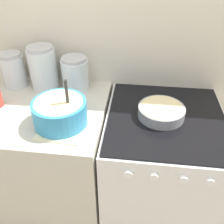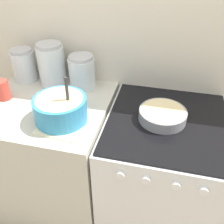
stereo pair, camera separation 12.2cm
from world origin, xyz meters
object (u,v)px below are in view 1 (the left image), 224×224
mixing_bowl (60,111)px  baking_pan (161,111)px  storage_jar_left (14,72)px  stove (158,172)px  storage_jar_right (75,76)px  storage_jar_middle (44,70)px

mixing_bowl → baking_pan: (0.52, 0.12, -0.04)m
mixing_bowl → baking_pan: size_ratio=1.10×
mixing_bowl → storage_jar_left: mixing_bowl is taller
stove → mixing_bowl: size_ratio=3.22×
stove → storage_jar_right: bearing=156.6°
stove → storage_jar_middle: size_ratio=3.29×
mixing_bowl → storage_jar_left: size_ratio=1.28×
storage_jar_right → mixing_bowl: bearing=-89.0°
mixing_bowl → storage_jar_right: mixing_bowl is taller
stove → storage_jar_right: storage_jar_right is taller
mixing_bowl → storage_jar_left: bearing=138.3°
baking_pan → storage_jar_middle: bearing=161.7°
storage_jar_middle → storage_jar_right: storage_jar_middle is taller
storage_jar_left → mixing_bowl: bearing=-41.7°
baking_pan → storage_jar_left: size_ratio=1.16×
stove → storage_jar_middle: storage_jar_middle is taller
mixing_bowl → baking_pan: 0.54m
storage_jar_left → storage_jar_right: 0.40m
stove → storage_jar_right: 0.81m
mixing_bowl → storage_jar_middle: size_ratio=1.02×
baking_pan → storage_jar_right: bearing=155.5°
stove → storage_jar_left: bearing=165.9°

